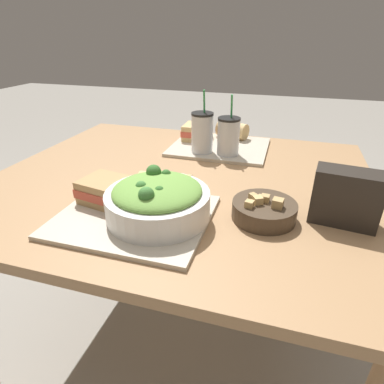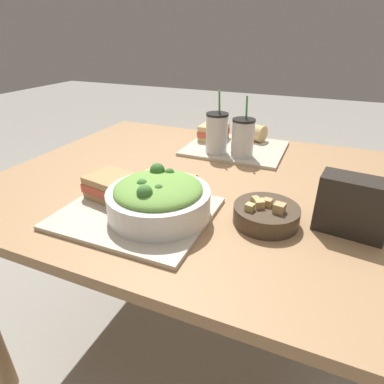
{
  "view_description": "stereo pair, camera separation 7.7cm",
  "coord_description": "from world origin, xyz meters",
  "px_view_note": "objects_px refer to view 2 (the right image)",
  "views": [
    {
      "loc": [
        0.31,
        -0.91,
        1.2
      ],
      "look_at": [
        0.12,
        -0.25,
        0.86
      ],
      "focal_mm": 30.0,
      "sensor_mm": 36.0,
      "label": 1
    },
    {
      "loc": [
        0.38,
        -0.89,
        1.2
      ],
      "look_at": [
        0.12,
        -0.25,
        0.86
      ],
      "focal_mm": 30.0,
      "sensor_mm": 36.0,
      "label": 2
    }
  ],
  "objects_px": {
    "salad_bowl": "(159,197)",
    "chip_bag": "(353,206)",
    "baguette_far": "(251,132)",
    "sandwich_near": "(111,186)",
    "soup_bowl": "(266,214)",
    "drink_cup_red": "(243,139)",
    "sandwich_far": "(214,132)",
    "baguette_near": "(171,184)",
    "drink_cup_dark": "(217,134)"
  },
  "relations": [
    {
      "from": "baguette_near",
      "to": "drink_cup_red",
      "type": "bearing_deg",
      "value": -20.43
    },
    {
      "from": "soup_bowl",
      "to": "drink_cup_red",
      "type": "xyz_separation_m",
      "value": [
        -0.17,
        0.41,
        0.05
      ]
    },
    {
      "from": "salad_bowl",
      "to": "baguette_far",
      "type": "bearing_deg",
      "value": 85.07
    },
    {
      "from": "sandwich_near",
      "to": "baguette_near",
      "type": "height_order",
      "value": "baguette_near"
    },
    {
      "from": "sandwich_far",
      "to": "baguette_far",
      "type": "distance_m",
      "value": 0.16
    },
    {
      "from": "baguette_near",
      "to": "soup_bowl",
      "type": "bearing_deg",
      "value": -101.04
    },
    {
      "from": "soup_bowl",
      "to": "drink_cup_red",
      "type": "distance_m",
      "value": 0.45
    },
    {
      "from": "sandwich_far",
      "to": "drink_cup_red",
      "type": "distance_m",
      "value": 0.22
    },
    {
      "from": "sandwich_far",
      "to": "drink_cup_dark",
      "type": "bearing_deg",
      "value": -67.7
    },
    {
      "from": "baguette_far",
      "to": "drink_cup_red",
      "type": "height_order",
      "value": "drink_cup_red"
    },
    {
      "from": "sandwich_near",
      "to": "drink_cup_red",
      "type": "relative_size",
      "value": 0.61
    },
    {
      "from": "sandwich_far",
      "to": "drink_cup_dark",
      "type": "xyz_separation_m",
      "value": [
        0.06,
        -0.14,
        0.04
      ]
    },
    {
      "from": "salad_bowl",
      "to": "soup_bowl",
      "type": "height_order",
      "value": "salad_bowl"
    },
    {
      "from": "soup_bowl",
      "to": "baguette_near",
      "type": "bearing_deg",
      "value": 174.61
    },
    {
      "from": "sandwich_far",
      "to": "chip_bag",
      "type": "bearing_deg",
      "value": -45.54
    },
    {
      "from": "salad_bowl",
      "to": "baguette_far",
      "type": "relative_size",
      "value": 1.78
    },
    {
      "from": "soup_bowl",
      "to": "baguette_far",
      "type": "distance_m",
      "value": 0.65
    },
    {
      "from": "salad_bowl",
      "to": "sandwich_far",
      "type": "distance_m",
      "value": 0.64
    },
    {
      "from": "salad_bowl",
      "to": "drink_cup_dark",
      "type": "relative_size",
      "value": 1.11
    },
    {
      "from": "sandwich_near",
      "to": "soup_bowl",
      "type": "bearing_deg",
      "value": 16.74
    },
    {
      "from": "salad_bowl",
      "to": "sandwich_far",
      "type": "height_order",
      "value": "salad_bowl"
    },
    {
      "from": "baguette_far",
      "to": "drink_cup_red",
      "type": "distance_m",
      "value": 0.21
    },
    {
      "from": "soup_bowl",
      "to": "sandwich_near",
      "type": "bearing_deg",
      "value": -173.51
    },
    {
      "from": "baguette_near",
      "to": "drink_cup_red",
      "type": "xyz_separation_m",
      "value": [
        0.1,
        0.38,
        0.03
      ]
    },
    {
      "from": "salad_bowl",
      "to": "baguette_far",
      "type": "height_order",
      "value": "salad_bowl"
    },
    {
      "from": "salad_bowl",
      "to": "drink_cup_red",
      "type": "bearing_deg",
      "value": 80.71
    },
    {
      "from": "salad_bowl",
      "to": "soup_bowl",
      "type": "bearing_deg",
      "value": 18.37
    },
    {
      "from": "drink_cup_red",
      "to": "salad_bowl",
      "type": "bearing_deg",
      "value": -99.29
    },
    {
      "from": "baguette_near",
      "to": "sandwich_far",
      "type": "distance_m",
      "value": 0.53
    },
    {
      "from": "sandwich_near",
      "to": "chip_bag",
      "type": "distance_m",
      "value": 0.62
    },
    {
      "from": "sandwich_near",
      "to": "baguette_near",
      "type": "distance_m",
      "value": 0.17
    },
    {
      "from": "chip_bag",
      "to": "drink_cup_dark",
      "type": "bearing_deg",
      "value": 148.72
    },
    {
      "from": "sandwich_near",
      "to": "chip_bag",
      "type": "relative_size",
      "value": 0.82
    },
    {
      "from": "salad_bowl",
      "to": "sandwich_near",
      "type": "distance_m",
      "value": 0.18
    },
    {
      "from": "baguette_near",
      "to": "drink_cup_red",
      "type": "height_order",
      "value": "drink_cup_red"
    },
    {
      "from": "drink_cup_dark",
      "to": "chip_bag",
      "type": "xyz_separation_m",
      "value": [
        0.46,
        -0.37,
        -0.01
      ]
    },
    {
      "from": "baguette_far",
      "to": "drink_cup_dark",
      "type": "xyz_separation_m",
      "value": [
        -0.08,
        -0.21,
        0.04
      ]
    },
    {
      "from": "soup_bowl",
      "to": "baguette_near",
      "type": "height_order",
      "value": "baguette_near"
    },
    {
      "from": "drink_cup_red",
      "to": "sandwich_near",
      "type": "bearing_deg",
      "value": -118.85
    },
    {
      "from": "sandwich_far",
      "to": "baguette_far",
      "type": "height_order",
      "value": "baguette_far"
    },
    {
      "from": "soup_bowl",
      "to": "sandwich_far",
      "type": "distance_m",
      "value": 0.65
    },
    {
      "from": "baguette_far",
      "to": "sandwich_near",
      "type": "bearing_deg",
      "value": -179.6
    },
    {
      "from": "drink_cup_dark",
      "to": "chip_bag",
      "type": "distance_m",
      "value": 0.59
    },
    {
      "from": "salad_bowl",
      "to": "drink_cup_dark",
      "type": "xyz_separation_m",
      "value": [
        -0.02,
        0.49,
        0.02
      ]
    },
    {
      "from": "salad_bowl",
      "to": "chip_bag",
      "type": "relative_size",
      "value": 1.58
    },
    {
      "from": "baguette_far",
      "to": "soup_bowl",
      "type": "bearing_deg",
      "value": -143.14
    },
    {
      "from": "salad_bowl",
      "to": "baguette_near",
      "type": "relative_size",
      "value": 1.68
    },
    {
      "from": "baguette_near",
      "to": "drink_cup_red",
      "type": "distance_m",
      "value": 0.4
    },
    {
      "from": "drink_cup_red",
      "to": "sandwich_far",
      "type": "bearing_deg",
      "value": 138.37
    },
    {
      "from": "sandwich_near",
      "to": "drink_cup_dark",
      "type": "bearing_deg",
      "value": 81.89
    }
  ]
}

